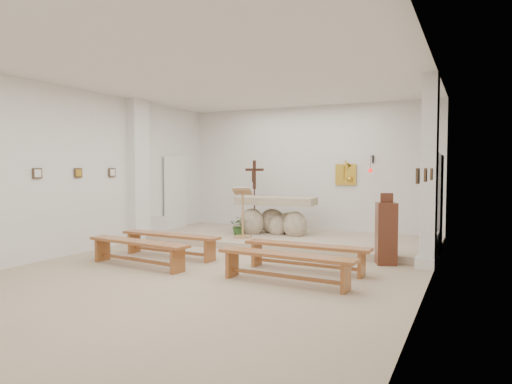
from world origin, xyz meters
The scene contains 27 objects.
ground centered at (0.00, 0.00, 0.00)m, with size 7.00×10.00×0.00m, color tan.
wall_left centered at (-3.49, 0.00, 1.75)m, with size 0.02×10.00×3.50m, color silver.
wall_right centered at (3.49, 0.00, 1.75)m, with size 0.02×10.00×3.50m, color silver.
wall_back centered at (0.00, 4.99, 1.75)m, with size 7.00×0.02×3.50m, color silver.
ceiling centered at (0.00, 0.00, 3.49)m, with size 7.00×10.00×0.02m, color silver.
sanctuary_platform centered at (0.00, 3.50, 0.07)m, with size 6.98×3.00×0.15m, color #BEAA92.
pilaster_left centered at (-3.37, 2.00, 1.75)m, with size 0.26×0.55×3.50m, color white.
pilaster_right centered at (3.37, 2.00, 1.75)m, with size 0.26×0.55×3.50m, color white.
gold_wall_relief centered at (1.05, 4.96, 1.65)m, with size 0.55×0.04×0.55m, color gold.
sanctuary_lamp centered at (1.75, 4.71, 1.81)m, with size 0.11×0.36×0.44m.
station_frame_left_front centered at (-3.47, -0.80, 1.72)m, with size 0.03×0.20×0.20m, color #442F1E.
station_frame_left_mid centered at (-3.47, 0.20, 1.72)m, with size 0.03×0.20×0.20m, color #442F1E.
station_frame_left_rear centered at (-3.47, 1.20, 1.72)m, with size 0.03×0.20×0.20m, color #442F1E.
station_frame_right_front centered at (3.47, -0.80, 1.72)m, with size 0.03×0.20×0.20m, color #442F1E.
station_frame_right_mid centered at (3.47, 0.20, 1.72)m, with size 0.03×0.20×0.20m, color #442F1E.
station_frame_right_rear centered at (3.47, 1.20, 1.72)m, with size 0.03×0.20×0.20m, color #442F1E.
radiator_left centered at (-3.43, 2.70, 0.27)m, with size 0.10×0.85×0.52m, color silver.
radiator_right centered at (3.43, 2.70, 0.27)m, with size 0.10×0.85×0.52m, color silver.
altar centered at (-0.44, 3.72, 0.54)m, with size 2.05×0.96×1.03m.
lectern centered at (-0.88, 2.78, 0.76)m, with size 0.51×0.46×1.23m.
crucifix_stand centered at (-1.27, 4.23, 1.24)m, with size 0.57×0.25×1.88m.
potted_plant centered at (-1.21, 3.19, 0.38)m, with size 0.41×0.36×0.46m, color #2B5321.
donation_pedestal centered at (2.63, 1.90, 0.60)m, with size 0.47×0.47×1.35m.
bench_left_front centered at (-1.47, 0.69, 0.36)m, with size 2.29×0.49×0.48m.
bench_right_front centered at (1.47, 0.69, 0.36)m, with size 2.28×0.42×0.48m.
bench_left_second centered at (-1.47, -0.30, 0.36)m, with size 2.30×0.63×0.48m.
bench_right_second centered at (1.47, -0.30, 0.36)m, with size 2.29×0.50×0.48m.
Camera 1 is at (4.12, -6.87, 1.82)m, focal length 32.00 mm.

